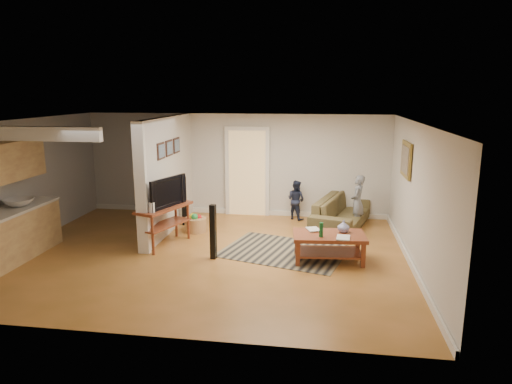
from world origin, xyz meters
TOP-DOWN VIEW (x-y plane):
  - ground at (0.00, 0.00)m, footprint 7.50×7.50m
  - room_shell at (-1.07, 0.43)m, footprint 7.54×6.02m
  - area_rug at (1.44, 0.37)m, footprint 2.65×2.23m
  - sofa at (2.60, 2.20)m, footprint 1.52×2.49m
  - coffee_table at (2.30, 0.01)m, footprint 1.35×0.87m
  - tv_console at (-0.94, 0.39)m, footprint 0.89×1.37m
  - speaker_left at (0.18, -0.20)m, footprint 0.12×0.12m
  - speaker_right at (-1.00, 1.85)m, footprint 0.15×0.15m
  - toy_basket at (-0.60, 1.36)m, footprint 0.48×0.48m
  - child at (2.93, 2.19)m, footprint 0.40×0.50m
  - toddler at (1.52, 2.70)m, footprint 0.59×0.55m

SIDE VIEW (x-z plane):
  - ground at x=0.00m, z-range 0.00..0.00m
  - sofa at x=2.60m, z-range -0.34..0.34m
  - child at x=2.93m, z-range -0.60..0.60m
  - toddler at x=1.52m, z-range -0.48..0.48m
  - area_rug at x=1.44m, z-range 0.00..0.01m
  - toy_basket at x=-0.60m, z-range -0.04..0.39m
  - coffee_table at x=2.30m, z-range 0.01..0.78m
  - speaker_left at x=0.18m, z-range 0.00..1.03m
  - speaker_right at x=-1.00m, z-range 0.00..1.14m
  - tv_console at x=-0.94m, z-range 0.18..1.28m
  - room_shell at x=-1.07m, z-range 0.20..2.72m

